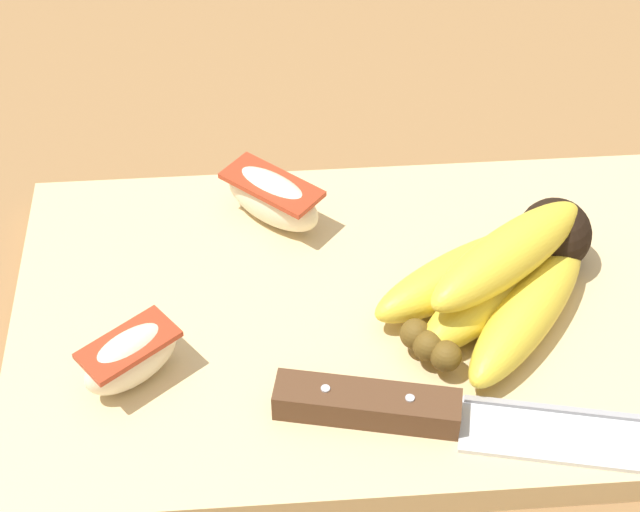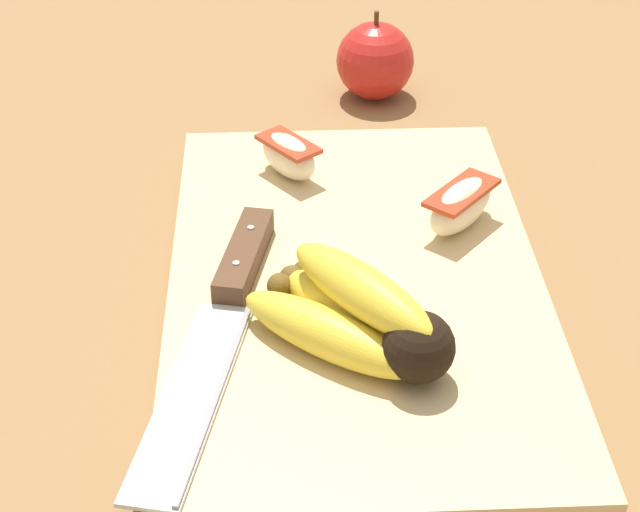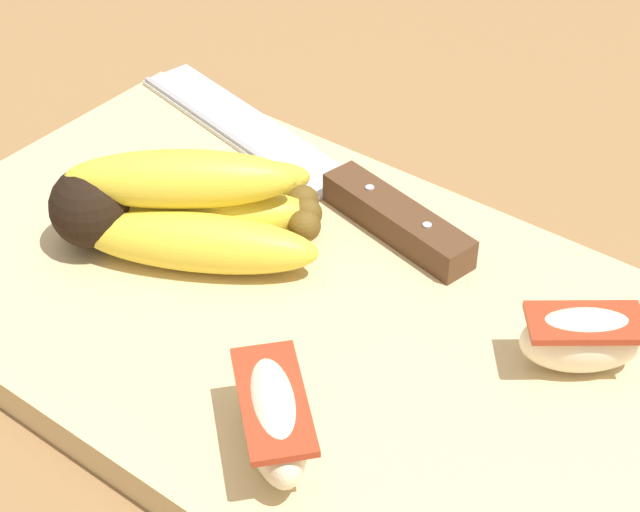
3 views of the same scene
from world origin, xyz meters
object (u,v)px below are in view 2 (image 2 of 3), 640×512
(apple_wedge_near, at_px, (289,155))
(apple_wedge_middle, at_px, (461,205))
(chefs_knife, at_px, (228,300))
(banana_bunch, at_px, (363,316))
(whole_apple, at_px, (375,61))

(apple_wedge_near, bearing_deg, apple_wedge_middle, 56.59)
(apple_wedge_near, distance_m, apple_wedge_middle, 0.15)
(apple_wedge_middle, bearing_deg, chefs_knife, -61.73)
(chefs_knife, bearing_deg, banana_bunch, 64.47)
(chefs_knife, height_order, whole_apple, whole_apple)
(banana_bunch, xyz_separation_m, apple_wedge_middle, (-0.13, 0.08, -0.00))
(chefs_knife, bearing_deg, whole_apple, 159.89)
(whole_apple, bearing_deg, apple_wedge_near, -25.29)
(banana_bunch, distance_m, apple_wedge_near, 0.22)
(banana_bunch, distance_m, chefs_knife, 0.10)
(banana_bunch, height_order, whole_apple, whole_apple)
(apple_wedge_near, bearing_deg, chefs_knife, -14.33)
(apple_wedge_near, distance_m, whole_apple, 0.20)
(chefs_knife, relative_size, whole_apple, 3.27)
(banana_bunch, bearing_deg, apple_wedge_middle, 147.88)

